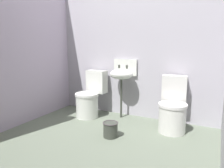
{
  "coord_description": "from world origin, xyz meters",
  "views": [
    {
      "loc": [
        1.31,
        -2.31,
        1.24
      ],
      "look_at": [
        0.0,
        0.27,
        0.7
      ],
      "focal_mm": 34.27,
      "sensor_mm": 36.0,
      "label": 1
    }
  ],
  "objects_px": {
    "sink": "(122,74)",
    "toilet_right": "(173,109)",
    "toilet_left": "(90,98)",
    "bucket": "(110,129)"
  },
  "relations": [
    {
      "from": "toilet_left",
      "to": "sink",
      "type": "relative_size",
      "value": 0.79
    },
    {
      "from": "toilet_left",
      "to": "bucket",
      "type": "relative_size",
      "value": 3.7
    },
    {
      "from": "toilet_left",
      "to": "toilet_right",
      "type": "bearing_deg",
      "value": -176.1
    },
    {
      "from": "sink",
      "to": "toilet_right",
      "type": "bearing_deg",
      "value": -11.85
    },
    {
      "from": "toilet_left",
      "to": "bucket",
      "type": "height_order",
      "value": "toilet_left"
    },
    {
      "from": "toilet_right",
      "to": "sink",
      "type": "height_order",
      "value": "sink"
    },
    {
      "from": "toilet_left",
      "to": "toilet_right",
      "type": "xyz_separation_m",
      "value": [
        1.42,
        0.0,
        0.0
      ]
    },
    {
      "from": "toilet_right",
      "to": "sink",
      "type": "bearing_deg",
      "value": -21.09
    },
    {
      "from": "sink",
      "to": "bucket",
      "type": "height_order",
      "value": "sink"
    },
    {
      "from": "toilet_left",
      "to": "bucket",
      "type": "xyz_separation_m",
      "value": [
        0.73,
        -0.63,
        -0.21
      ]
    }
  ]
}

